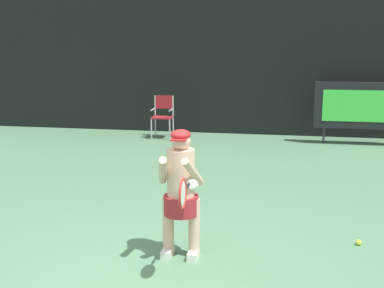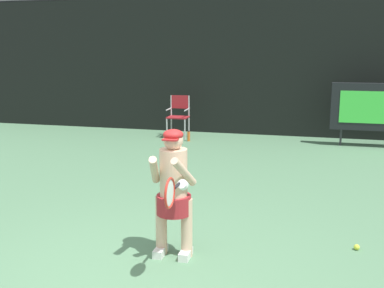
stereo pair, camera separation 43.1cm
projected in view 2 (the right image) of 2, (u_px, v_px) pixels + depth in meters
name	position (u px, v px, depth m)	size (l,w,h in m)	color
backdrop_screen	(248.00, 66.00, 12.47)	(18.00, 0.12, 3.66)	black
scoreboard	(380.00, 107.00, 10.95)	(2.20, 0.21, 1.50)	black
umpire_chair	(179.00, 114.00, 12.24)	(0.52, 0.44, 1.08)	#B7B7BC
water_bottle	(189.00, 136.00, 11.82)	(0.07, 0.07, 0.27)	orange
tennis_player	(173.00, 189.00, 5.25)	(0.52, 0.59, 1.46)	white
tennis_racket	(170.00, 192.00, 4.63)	(0.03, 0.60, 0.31)	black
tennis_ball_loose	(357.00, 247.00, 5.54)	(0.07, 0.07, 0.07)	#CCDB3D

